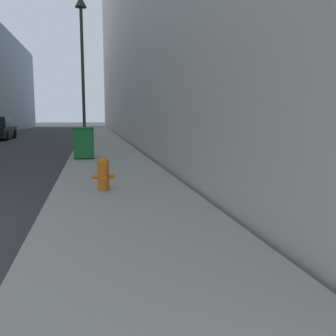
% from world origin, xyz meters
% --- Properties ---
extents(sidewalk_right, '(2.86, 60.00, 0.13)m').
position_xyz_m(sidewalk_right, '(4.93, 18.00, 0.06)').
color(sidewalk_right, '#9E998E').
rests_on(sidewalk_right, ground).
extents(building_right_stone, '(12.00, 60.00, 21.14)m').
position_xyz_m(building_right_stone, '(12.46, 26.00, 10.57)').
color(building_right_stone, beige).
rests_on(building_right_stone, ground).
extents(fire_hydrant, '(0.47, 0.36, 0.68)m').
position_xyz_m(fire_hydrant, '(4.57, 2.38, 0.48)').
color(fire_hydrant, orange).
rests_on(fire_hydrant, sidewalk_right).
extents(trash_bin, '(0.73, 0.66, 1.12)m').
position_xyz_m(trash_bin, '(4.06, 8.47, 0.71)').
color(trash_bin, '#1E7538').
rests_on(trash_bin, sidewalk_right).
extents(lamppost, '(0.48, 0.48, 6.47)m').
position_xyz_m(lamppost, '(4.05, 11.28, 4.50)').
color(lamppost, '#2D332D').
rests_on(lamppost, sidewalk_right).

